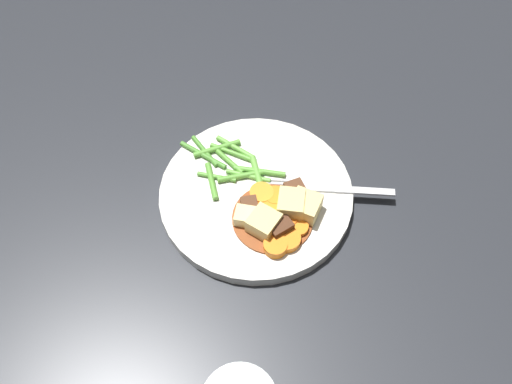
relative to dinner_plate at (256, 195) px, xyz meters
name	(u,v)px	position (x,y,z in m)	size (l,w,h in m)	color
ground_plane	(256,199)	(0.00, 0.00, -0.01)	(3.00, 3.00, 0.00)	#26282D
dinner_plate	(256,195)	(0.00, 0.00, 0.00)	(0.26, 0.26, 0.02)	white
stew_sauce	(273,218)	(0.05, -0.01, 0.01)	(0.10, 0.10, 0.00)	brown
carrot_slice_0	(271,214)	(0.04, -0.01, 0.01)	(0.03, 0.03, 0.01)	orange
carrot_slice_1	(261,195)	(0.01, 0.00, 0.01)	(0.03, 0.03, 0.01)	orange
carrot_slice_2	(260,205)	(0.02, -0.01, 0.01)	(0.03, 0.03, 0.01)	orange
carrot_slice_3	(275,197)	(0.03, 0.01, 0.01)	(0.03, 0.03, 0.01)	orange
carrot_slice_4	(301,225)	(0.08, 0.00, 0.01)	(0.03, 0.03, 0.01)	orange
carrot_slice_5	(275,246)	(0.08, -0.04, 0.01)	(0.03, 0.03, 0.01)	orange
carrot_slice_6	(287,239)	(0.08, -0.02, 0.01)	(0.04, 0.04, 0.01)	orange
carrot_slice_7	(285,218)	(0.06, 0.00, 0.01)	(0.03, 0.03, 0.01)	orange
potato_chunk_0	(246,217)	(0.02, -0.04, 0.02)	(0.02, 0.03, 0.02)	#EAD68C
potato_chunk_1	(305,207)	(0.07, 0.02, 0.02)	(0.04, 0.04, 0.03)	#E5CC7A
potato_chunk_2	(291,205)	(0.05, 0.01, 0.02)	(0.04, 0.03, 0.03)	#E5CC7A
potato_chunk_3	(264,223)	(0.05, -0.03, 0.02)	(0.04, 0.03, 0.03)	#E5CC7A
meat_chunk_0	(250,207)	(0.02, -0.03, 0.02)	(0.03, 0.02, 0.02)	#56331E
meat_chunk_1	(279,226)	(0.06, -0.02, 0.02)	(0.03, 0.03, 0.02)	#4C2B19
meat_chunk_2	(295,191)	(0.04, 0.03, 0.02)	(0.02, 0.02, 0.02)	#56331E
green_bean_0	(240,177)	(-0.03, 0.00, 0.01)	(0.01, 0.01, 0.06)	#599E38
green_bean_1	(248,176)	(-0.02, 0.01, 0.01)	(0.01, 0.01, 0.06)	#66AD42
green_bean_2	(235,147)	(-0.07, 0.03, 0.01)	(0.01, 0.01, 0.06)	#66AD42
green_bean_3	(217,149)	(-0.09, 0.01, 0.01)	(0.01, 0.01, 0.07)	#599E38
green_bean_4	(230,162)	(-0.06, 0.01, 0.01)	(0.01, 0.01, 0.05)	#599E38
green_bean_5	(260,171)	(-0.02, 0.02, 0.01)	(0.01, 0.01, 0.07)	#599E38
green_bean_6	(212,181)	(-0.05, -0.03, 0.01)	(0.01, 0.01, 0.06)	#599E38
green_bean_7	(203,155)	(-0.09, -0.01, 0.01)	(0.01, 0.01, 0.08)	#4C8E33
green_bean_8	(233,153)	(-0.07, 0.02, 0.01)	(0.01, 0.01, 0.07)	#599E38
green_bean_9	(258,177)	(-0.01, 0.02, 0.01)	(0.01, 0.01, 0.07)	#66AD42
green_bean_10	(217,177)	(-0.05, -0.02, 0.01)	(0.01, 0.01, 0.05)	#599E38
green_bean_11	(205,151)	(-0.10, -0.01, 0.01)	(0.01, 0.01, 0.06)	#4C8E33
fork	(324,189)	(0.06, 0.07, 0.01)	(0.14, 0.13, 0.00)	silver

